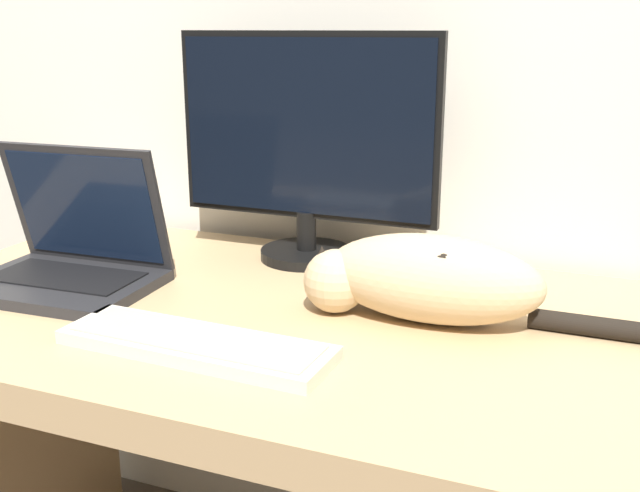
{
  "coord_description": "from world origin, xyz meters",
  "views": [
    {
      "loc": [
        0.54,
        -0.68,
        1.21
      ],
      "look_at": [
        0.13,
        0.35,
        0.88
      ],
      "focal_mm": 42.0,
      "sensor_mm": 36.0,
      "label": 1
    }
  ],
  "objects_px": {
    "monitor": "(306,144)",
    "cat": "(424,277)",
    "laptop": "(69,259)",
    "external_keyboard": "(197,344)"
  },
  "relations": [
    {
      "from": "laptop",
      "to": "cat",
      "type": "distance_m",
      "value": 0.65
    },
    {
      "from": "external_keyboard",
      "to": "cat",
      "type": "height_order",
      "value": "cat"
    },
    {
      "from": "external_keyboard",
      "to": "cat",
      "type": "relative_size",
      "value": 0.73
    },
    {
      "from": "laptop",
      "to": "cat",
      "type": "bearing_deg",
      "value": 4.42
    },
    {
      "from": "monitor",
      "to": "laptop",
      "type": "distance_m",
      "value": 0.5
    },
    {
      "from": "monitor",
      "to": "laptop",
      "type": "relative_size",
      "value": 1.61
    },
    {
      "from": "external_keyboard",
      "to": "cat",
      "type": "distance_m",
      "value": 0.37
    },
    {
      "from": "monitor",
      "to": "cat",
      "type": "relative_size",
      "value": 0.94
    },
    {
      "from": "laptop",
      "to": "cat",
      "type": "relative_size",
      "value": 0.59
    },
    {
      "from": "monitor",
      "to": "cat",
      "type": "xyz_separation_m",
      "value": [
        0.31,
        -0.24,
        -0.16
      ]
    }
  ]
}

